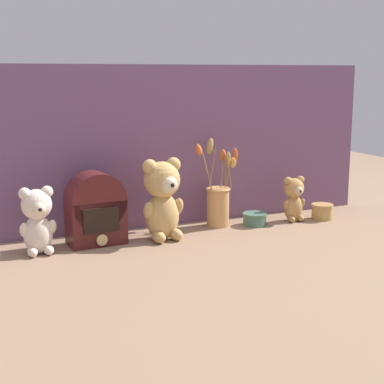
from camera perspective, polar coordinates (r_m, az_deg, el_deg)
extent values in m
plane|color=#8E7056|center=(2.14, 0.22, -4.10)|extent=(4.00, 4.00, 0.00)
cube|color=#704C70|center=(2.23, -1.55, 4.47)|extent=(1.63, 0.02, 0.60)
ellipsoid|color=tan|center=(2.05, -2.90, -2.35)|extent=(0.13, 0.11, 0.17)
sphere|color=tan|center=(2.03, -2.94, 1.19)|extent=(0.13, 0.13, 0.13)
sphere|color=beige|center=(1.99, -2.29, 0.76)|extent=(0.06, 0.06, 0.06)
sphere|color=black|center=(1.96, -1.93, 0.67)|extent=(0.02, 0.02, 0.02)
sphere|color=tan|center=(2.04, -1.82, 2.68)|extent=(0.05, 0.05, 0.05)
sphere|color=tan|center=(2.00, -4.12, 2.46)|extent=(0.05, 0.05, 0.05)
ellipsoid|color=tan|center=(2.07, -1.37, -1.43)|extent=(0.04, 0.06, 0.07)
ellipsoid|color=tan|center=(2.01, -4.23, -1.81)|extent=(0.04, 0.06, 0.07)
ellipsoid|color=tan|center=(2.05, -1.58, -4.14)|extent=(0.05, 0.07, 0.04)
ellipsoid|color=tan|center=(2.02, -3.24, -4.39)|extent=(0.05, 0.07, 0.04)
ellipsoid|color=beige|center=(1.96, -14.70, -4.00)|extent=(0.10, 0.08, 0.13)
sphere|color=beige|center=(1.94, -14.85, -1.18)|extent=(0.10, 0.10, 0.10)
sphere|color=beige|center=(1.90, -14.63, -1.57)|extent=(0.05, 0.05, 0.05)
sphere|color=black|center=(1.88, -14.52, -1.67)|extent=(0.01, 0.01, 0.01)
sphere|color=beige|center=(1.93, -13.89, 0.02)|extent=(0.04, 0.04, 0.04)
sphere|color=beige|center=(1.92, -15.94, -0.16)|extent=(0.04, 0.04, 0.04)
ellipsoid|color=beige|center=(1.95, -13.41, -3.30)|extent=(0.03, 0.04, 0.06)
ellipsoid|color=beige|center=(1.94, -15.98, -3.55)|extent=(0.03, 0.04, 0.06)
ellipsoid|color=beige|center=(1.95, -13.73, -5.48)|extent=(0.03, 0.05, 0.03)
ellipsoid|color=beige|center=(1.94, -15.22, -5.64)|extent=(0.03, 0.05, 0.03)
ellipsoid|color=tan|center=(2.35, 9.79, -1.54)|extent=(0.08, 0.06, 0.10)
sphere|color=tan|center=(2.33, 9.86, 0.37)|extent=(0.08, 0.08, 0.08)
sphere|color=#D1B289|center=(2.31, 10.24, 0.12)|extent=(0.04, 0.04, 0.04)
sphere|color=black|center=(2.29, 10.46, 0.07)|extent=(0.01, 0.01, 0.01)
sphere|color=tan|center=(2.34, 10.47, 1.16)|extent=(0.03, 0.03, 0.03)
sphere|color=tan|center=(2.31, 9.29, 1.07)|extent=(0.03, 0.03, 0.03)
ellipsoid|color=tan|center=(2.36, 10.62, -1.07)|extent=(0.02, 0.04, 0.05)
ellipsoid|color=tan|center=(2.32, 9.14, -1.22)|extent=(0.02, 0.04, 0.05)
ellipsoid|color=tan|center=(2.35, 10.48, -2.52)|extent=(0.03, 0.04, 0.03)
ellipsoid|color=tan|center=(2.33, 9.62, -2.62)|extent=(0.03, 0.04, 0.03)
cylinder|color=tan|center=(2.23, 2.54, -1.46)|extent=(0.08, 0.08, 0.15)
torus|color=tan|center=(2.22, 2.55, 0.28)|extent=(0.09, 0.09, 0.01)
cylinder|color=olive|center=(2.17, 1.43, 2.21)|extent=(0.02, 0.08, 0.15)
ellipsoid|color=#C65B28|center=(2.14, 0.64, 4.12)|extent=(0.03, 0.04, 0.05)
cylinder|color=olive|center=(2.19, 3.59, 2.02)|extent=(0.05, 0.04, 0.14)
ellipsoid|color=#C65B28|center=(2.17, 4.25, 3.71)|extent=(0.04, 0.03, 0.05)
cylinder|color=olive|center=(2.22, 2.92, 2.02)|extent=(0.01, 0.01, 0.12)
ellipsoid|color=#C65B28|center=(2.22, 3.01, 3.58)|extent=(0.03, 0.03, 0.05)
cylinder|color=olive|center=(2.21, 3.26, 1.82)|extent=(0.02, 0.02, 0.11)
ellipsoid|color=tan|center=(2.20, 3.52, 3.25)|extent=(0.03, 0.03, 0.06)
cylinder|color=olive|center=(2.23, 2.01, 2.46)|extent=(0.04, 0.01, 0.15)
ellipsoid|color=tan|center=(2.23, 1.74, 4.44)|extent=(0.04, 0.03, 0.07)
cylinder|color=olive|center=(2.22, 3.49, 1.64)|extent=(0.02, 0.04, 0.10)
ellipsoid|color=gold|center=(2.21, 4.01, 2.86)|extent=(0.03, 0.04, 0.05)
cube|color=#4C1919|center=(2.03, -9.28, -2.88)|extent=(0.20, 0.12, 0.15)
cylinder|color=#4C1919|center=(2.01, -9.35, -0.76)|extent=(0.20, 0.12, 0.19)
cube|color=black|center=(1.97, -8.79, -2.73)|extent=(0.12, 0.01, 0.08)
cylinder|color=#D6BC7A|center=(1.99, -8.72, -4.62)|extent=(0.04, 0.01, 0.04)
cylinder|color=tan|center=(2.40, 12.50, -2.00)|extent=(0.08, 0.08, 0.05)
cylinder|color=tan|center=(2.39, 12.53, -1.29)|extent=(0.09, 0.09, 0.01)
cylinder|color=#47705B|center=(2.26, 6.09, -2.74)|extent=(0.09, 0.09, 0.04)
cylinder|color=#47705B|center=(2.26, 6.11, -2.15)|extent=(0.09, 0.09, 0.01)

